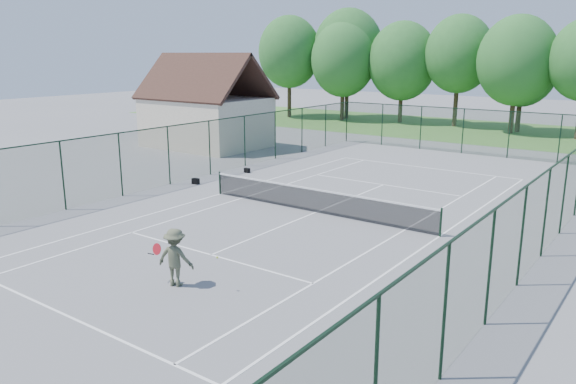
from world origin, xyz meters
TOP-DOWN VIEW (x-y plane):
  - ground at (0.00, 0.00)m, footprint 140.00×140.00m
  - grass_far at (0.00, 30.00)m, footprint 80.00×16.00m
  - court_lines at (0.00, 0.00)m, footprint 11.05×23.85m
  - tennis_net at (0.00, 0.00)m, footprint 11.08×0.08m
  - fence_enclosure at (0.00, 0.00)m, footprint 18.05×36.05m
  - utility_building at (-16.00, 10.00)m, footprint 8.60×6.27m
  - tree_line_far at (0.00, 30.00)m, footprint 39.40×6.40m
  - sports_bag_a at (-7.98, 0.82)m, footprint 0.40×0.27m
  - sports_bag_b at (-7.66, 4.58)m, footprint 0.36×0.25m
  - tennis_player at (0.94, -8.84)m, footprint 2.19×0.94m

SIDE VIEW (x-z plane):
  - ground at x=0.00m, z-range 0.00..0.00m
  - court_lines at x=0.00m, z-range 0.00..0.01m
  - grass_far at x=0.00m, z-range 0.00..0.01m
  - sports_bag_b at x=-7.66m, z-range 0.00..0.26m
  - sports_bag_a at x=-7.98m, z-range 0.00..0.30m
  - tennis_net at x=0.00m, z-range 0.03..1.13m
  - tennis_player at x=0.94m, z-range 0.00..1.73m
  - fence_enclosure at x=0.00m, z-range 0.05..3.07m
  - utility_building at x=-16.00m, z-range -0.20..6.44m
  - tree_line_far at x=0.00m, z-range 1.14..10.84m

